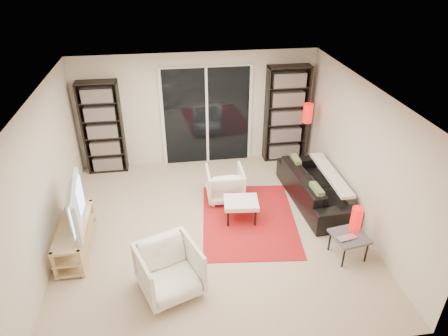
{
  "coord_description": "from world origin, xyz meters",
  "views": [
    {
      "loc": [
        -0.59,
        -5.41,
        4.28
      ],
      "look_at": [
        0.25,
        0.3,
        1.0
      ],
      "focal_mm": 32.0,
      "sensor_mm": 36.0,
      "label": 1
    }
  ],
  "objects_px": {
    "bookshelf_right": "(286,114)",
    "ottoman": "(241,203)",
    "tv_stand": "(75,237)",
    "side_table": "(349,238)",
    "armchair_front": "(169,270)",
    "armchair_back": "(225,184)",
    "floor_lamp": "(307,120)",
    "bookshelf_left": "(103,128)",
    "sofa": "(315,187)"
  },
  "relations": [
    {
      "from": "bookshelf_right",
      "to": "ottoman",
      "type": "distance_m",
      "value": 2.65
    },
    {
      "from": "tv_stand",
      "to": "ottoman",
      "type": "bearing_deg",
      "value": 8.45
    },
    {
      "from": "ottoman",
      "to": "side_table",
      "type": "bearing_deg",
      "value": -38.26
    },
    {
      "from": "side_table",
      "to": "armchair_front",
      "type": "bearing_deg",
      "value": -173.61
    },
    {
      "from": "armchair_back",
      "to": "floor_lamp",
      "type": "distance_m",
      "value": 2.21
    },
    {
      "from": "armchair_back",
      "to": "ottoman",
      "type": "bearing_deg",
      "value": 104.17
    },
    {
      "from": "bookshelf_left",
      "to": "bookshelf_right",
      "type": "height_order",
      "value": "bookshelf_right"
    },
    {
      "from": "armchair_front",
      "to": "ottoman",
      "type": "relative_size",
      "value": 1.28
    },
    {
      "from": "bookshelf_left",
      "to": "side_table",
      "type": "relative_size",
      "value": 3.42
    },
    {
      "from": "sofa",
      "to": "floor_lamp",
      "type": "relative_size",
      "value": 1.42
    },
    {
      "from": "bookshelf_left",
      "to": "side_table",
      "type": "distance_m",
      "value": 5.19
    },
    {
      "from": "bookshelf_left",
      "to": "armchair_front",
      "type": "distance_m",
      "value": 3.87
    },
    {
      "from": "armchair_back",
      "to": "side_table",
      "type": "distance_m",
      "value": 2.5
    },
    {
      "from": "tv_stand",
      "to": "bookshelf_left",
      "type": "bearing_deg",
      "value": 84.79
    },
    {
      "from": "bookshelf_left",
      "to": "sofa",
      "type": "distance_m",
      "value": 4.39
    },
    {
      "from": "ottoman",
      "to": "bookshelf_right",
      "type": "bearing_deg",
      "value": 57.59
    },
    {
      "from": "bookshelf_left",
      "to": "bookshelf_right",
      "type": "bearing_deg",
      "value": -0.0
    },
    {
      "from": "bookshelf_right",
      "to": "floor_lamp",
      "type": "distance_m",
      "value": 0.58
    },
    {
      "from": "floor_lamp",
      "to": "bookshelf_left",
      "type": "bearing_deg",
      "value": 173.14
    },
    {
      "from": "floor_lamp",
      "to": "bookshelf_right",
      "type": "bearing_deg",
      "value": 120.54
    },
    {
      "from": "bookshelf_right",
      "to": "side_table",
      "type": "xyz_separation_m",
      "value": [
        0.1,
        -3.32,
        -0.69
      ]
    },
    {
      "from": "bookshelf_left",
      "to": "armchair_back",
      "type": "relative_size",
      "value": 2.81
    },
    {
      "from": "bookshelf_right",
      "to": "sofa",
      "type": "height_order",
      "value": "bookshelf_right"
    },
    {
      "from": "armchair_back",
      "to": "sofa",
      "type": "bearing_deg",
      "value": 168.92
    },
    {
      "from": "bookshelf_left",
      "to": "sofa",
      "type": "height_order",
      "value": "bookshelf_left"
    },
    {
      "from": "bookshelf_right",
      "to": "side_table",
      "type": "bearing_deg",
      "value": -88.35
    },
    {
      "from": "sofa",
      "to": "armchair_front",
      "type": "xyz_separation_m",
      "value": [
        -2.75,
        -1.84,
        0.06
      ]
    },
    {
      "from": "side_table",
      "to": "sofa",
      "type": "bearing_deg",
      "value": 89.55
    },
    {
      "from": "armchair_front",
      "to": "floor_lamp",
      "type": "xyz_separation_m",
      "value": [
        2.93,
        3.12,
        0.75
      ]
    },
    {
      "from": "tv_stand",
      "to": "armchair_front",
      "type": "relative_size",
      "value": 1.67
    },
    {
      "from": "armchair_front",
      "to": "side_table",
      "type": "relative_size",
      "value": 1.42
    },
    {
      "from": "side_table",
      "to": "armchair_back",
      "type": "bearing_deg",
      "value": 131.09
    },
    {
      "from": "armchair_back",
      "to": "tv_stand",
      "type": "bearing_deg",
      "value": 24.62
    },
    {
      "from": "sofa",
      "to": "armchair_front",
      "type": "relative_size",
      "value": 2.57
    },
    {
      "from": "armchair_back",
      "to": "armchair_front",
      "type": "relative_size",
      "value": 0.86
    },
    {
      "from": "floor_lamp",
      "to": "armchair_front",
      "type": "bearing_deg",
      "value": -133.21
    },
    {
      "from": "tv_stand",
      "to": "armchair_front",
      "type": "xyz_separation_m",
      "value": [
        1.44,
        -1.06,
        0.1
      ]
    },
    {
      "from": "bookshelf_right",
      "to": "bookshelf_left",
      "type": "bearing_deg",
      "value": 180.0
    },
    {
      "from": "bookshelf_left",
      "to": "ottoman",
      "type": "bearing_deg",
      "value": -41.05
    },
    {
      "from": "sofa",
      "to": "side_table",
      "type": "distance_m",
      "value": 1.54
    },
    {
      "from": "tv_stand",
      "to": "armchair_front",
      "type": "height_order",
      "value": "armchair_front"
    },
    {
      "from": "ottoman",
      "to": "bookshelf_left",
      "type": "bearing_deg",
      "value": 138.95
    },
    {
      "from": "sofa",
      "to": "bookshelf_left",
      "type": "bearing_deg",
      "value": 61.93
    },
    {
      "from": "tv_stand",
      "to": "armchair_back",
      "type": "relative_size",
      "value": 1.94
    },
    {
      "from": "armchair_back",
      "to": "armchair_front",
      "type": "xyz_separation_m",
      "value": [
        -1.1,
        -2.19,
        0.05
      ]
    },
    {
      "from": "ottoman",
      "to": "tv_stand",
      "type": "bearing_deg",
      "value": -171.55
    },
    {
      "from": "bookshelf_left",
      "to": "floor_lamp",
      "type": "distance_m",
      "value": 4.18
    },
    {
      "from": "armchair_front",
      "to": "ottoman",
      "type": "height_order",
      "value": "armchair_front"
    },
    {
      "from": "tv_stand",
      "to": "ottoman",
      "type": "xyz_separation_m",
      "value": [
        2.71,
        0.4,
        0.08
      ]
    },
    {
      "from": "bookshelf_left",
      "to": "floor_lamp",
      "type": "height_order",
      "value": "bookshelf_left"
    }
  ]
}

